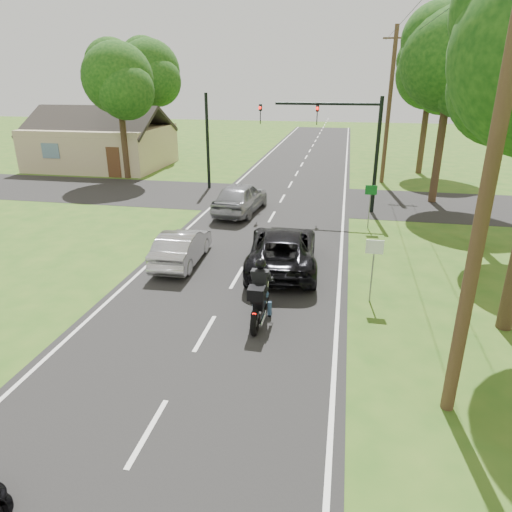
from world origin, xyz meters
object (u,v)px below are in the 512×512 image
(traffic_signal, at_px, (342,134))
(utility_pole_far, at_px, (389,106))
(silver_suv, at_px, (241,197))
(sign_white, at_px, (374,256))
(silver_sedan, at_px, (182,247))
(motorcycle_rider, at_px, (260,298))
(utility_pole_near, at_px, (489,180))
(sign_green, at_px, (371,196))
(dark_suv, at_px, (283,249))

(traffic_signal, xyz_separation_m, utility_pole_far, (2.86, 8.00, 0.95))
(silver_suv, xyz_separation_m, sign_white, (6.50, -9.54, 0.75))
(silver_sedan, relative_size, silver_suv, 0.82)
(motorcycle_rider, height_order, utility_pole_near, utility_pole_near)
(traffic_signal, bearing_deg, utility_pole_far, 70.32)
(motorcycle_rider, bearing_deg, sign_green, 71.03)
(dark_suv, distance_m, sign_green, 6.68)
(sign_white, bearing_deg, silver_sedan, 164.21)
(traffic_signal, xyz_separation_m, sign_white, (1.36, -11.02, -2.54))
(silver_suv, bearing_deg, sign_white, 129.79)
(silver_sedan, height_order, sign_green, sign_green)
(silver_suv, bearing_deg, silver_sedan, 90.62)
(silver_sedan, distance_m, utility_pole_far, 19.57)
(motorcycle_rider, relative_size, utility_pole_far, 0.23)
(motorcycle_rider, distance_m, utility_pole_far, 21.98)
(motorcycle_rider, xyz_separation_m, dark_suv, (0.07, 4.32, -0.02))
(silver_suv, bearing_deg, motorcycle_rider, 111.09)
(silver_suv, bearing_deg, sign_green, 172.60)
(motorcycle_rider, xyz_separation_m, traffic_signal, (1.92, 13.02, 3.34))
(utility_pole_far, relative_size, sign_green, 4.71)
(silver_sedan, bearing_deg, traffic_signal, -124.86)
(motorcycle_rider, bearing_deg, sign_white, 31.63)
(silver_suv, distance_m, utility_pole_far, 13.11)
(utility_pole_far, bearing_deg, silver_suv, -130.15)
(motorcycle_rider, relative_size, traffic_signal, 0.37)
(motorcycle_rider, bearing_deg, dark_suv, 89.25)
(motorcycle_rider, xyz_separation_m, utility_pole_far, (4.78, 21.02, 4.29))
(motorcycle_rider, relative_size, sign_green, 1.10)
(silver_sedan, relative_size, sign_green, 1.89)
(utility_pole_near, bearing_deg, sign_green, 95.72)
(traffic_signal, xyz_separation_m, utility_pole_near, (2.86, -16.00, 0.95))
(sign_green, bearing_deg, traffic_signal, 117.38)
(traffic_signal, relative_size, sign_white, 3.00)
(dark_suv, height_order, sign_green, sign_green)
(motorcycle_rider, xyz_separation_m, silver_suv, (-3.22, 11.54, 0.05))
(motorcycle_rider, relative_size, silver_sedan, 0.58)
(silver_suv, relative_size, utility_pole_far, 0.49)
(sign_white, bearing_deg, traffic_signal, 97.05)
(silver_sedan, bearing_deg, utility_pole_far, -119.09)
(traffic_signal, distance_m, utility_pole_far, 8.55)
(traffic_signal, height_order, utility_pole_far, utility_pole_far)
(traffic_signal, distance_m, utility_pole_near, 16.28)
(traffic_signal, bearing_deg, sign_green, -62.62)
(motorcycle_rider, bearing_deg, utility_pole_near, -31.67)
(motorcycle_rider, distance_m, sign_green, 10.62)
(utility_pole_near, distance_m, sign_green, 13.50)
(sign_green, bearing_deg, silver_suv, 167.08)
(silver_sedan, bearing_deg, dark_suv, -177.87)
(dark_suv, bearing_deg, motorcycle_rider, 83.43)
(dark_suv, xyz_separation_m, silver_sedan, (-3.93, -0.29, -0.10))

